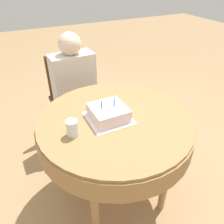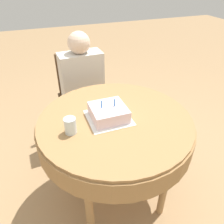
{
  "view_description": "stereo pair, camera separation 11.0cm",
  "coord_description": "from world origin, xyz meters",
  "px_view_note": "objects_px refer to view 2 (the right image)",
  "views": [
    {
      "loc": [
        -0.5,
        -0.99,
        1.55
      ],
      "look_at": [
        -0.02,
        0.01,
        0.81
      ],
      "focal_mm": 35.0,
      "sensor_mm": 36.0,
      "label": 1
    },
    {
      "loc": [
        -0.4,
        -1.03,
        1.55
      ],
      "look_at": [
        -0.02,
        0.01,
        0.81
      ],
      "focal_mm": 35.0,
      "sensor_mm": 36.0,
      "label": 2
    }
  ],
  "objects_px": {
    "birthday_cake": "(108,112)",
    "drinking_glass": "(70,126)",
    "chair": "(81,94)",
    "person": "(83,81)"
  },
  "relations": [
    {
      "from": "chair",
      "to": "birthday_cake",
      "type": "bearing_deg",
      "value": -93.23
    },
    {
      "from": "birthday_cake",
      "to": "drinking_glass",
      "type": "distance_m",
      "value": 0.26
    },
    {
      "from": "person",
      "to": "birthday_cake",
      "type": "height_order",
      "value": "person"
    },
    {
      "from": "person",
      "to": "birthday_cake",
      "type": "xyz_separation_m",
      "value": [
        -0.01,
        -0.75,
        0.13
      ]
    },
    {
      "from": "person",
      "to": "drinking_glass",
      "type": "bearing_deg",
      "value": -110.52
    },
    {
      "from": "chair",
      "to": "person",
      "type": "height_order",
      "value": "person"
    },
    {
      "from": "chair",
      "to": "birthday_cake",
      "type": "xyz_separation_m",
      "value": [
        -0.01,
        -0.84,
        0.31
      ]
    },
    {
      "from": "chair",
      "to": "person",
      "type": "distance_m",
      "value": 0.2
    },
    {
      "from": "person",
      "to": "drinking_glass",
      "type": "xyz_separation_m",
      "value": [
        -0.26,
        -0.81,
        0.14
      ]
    },
    {
      "from": "person",
      "to": "drinking_glass",
      "type": "distance_m",
      "value": 0.86
    }
  ]
}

